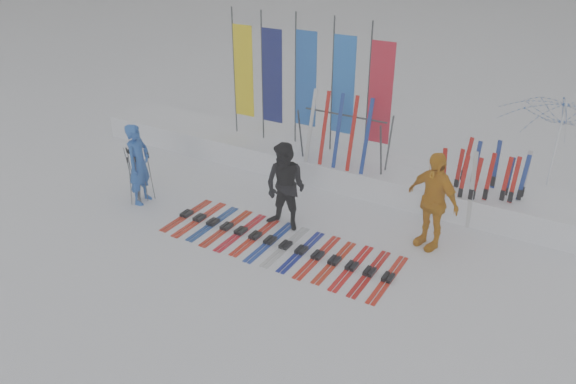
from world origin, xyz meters
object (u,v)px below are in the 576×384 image
Objects in this scene: person_blue at (139,164)px; person_yellow at (432,200)px; ski_rack at (344,132)px; ski_row at (278,243)px; person_black at (285,187)px; tent_canopy at (555,154)px.

person_blue is 0.93× the size of person_yellow.
ski_row is at bearing -89.17° from ski_rack.
person_blue is 0.38× the size of ski_row.
person_yellow is 2.99m from ski_rack.
person_black is (3.35, 0.64, 0.01)m from person_blue.
ski_rack is (0.19, 2.31, 0.46)m from person_black.
person_black is 5.87m from tent_canopy.
person_blue is at bearing 179.56° from ski_row.
person_blue is 4.63m from ski_rack.
person_yellow is (6.10, 1.46, 0.07)m from person_blue.
person_yellow is 3.45m from tent_canopy.
person_yellow is at bearing 30.53° from ski_row.
ski_row is at bearing -100.85° from person_blue.
person_black is 1.14m from ski_row.
person_black reaches higher than ski_row.
person_blue is at bearing -143.99° from person_yellow.
person_blue is at bearing -167.16° from person_black.
tent_canopy is at bearing 42.33° from person_black.
person_yellow is at bearing -86.97° from person_blue.
tent_canopy is (1.71, 2.98, 0.24)m from person_yellow.
person_black is at bearing -89.54° from person_blue.
person_blue is 3.69m from ski_row.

